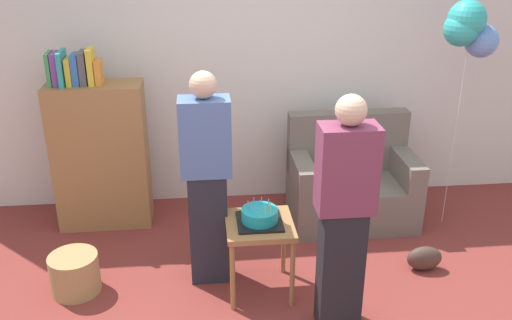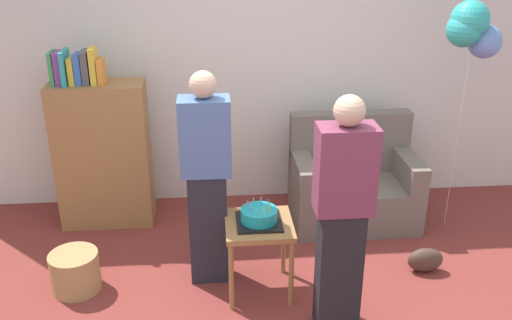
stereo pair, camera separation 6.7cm
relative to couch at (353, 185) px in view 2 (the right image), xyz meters
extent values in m
cube|color=silver|center=(-0.82, 0.60, 1.01)|extent=(6.00, 0.10, 2.70)
cube|color=#6B6056|center=(0.00, -0.06, -0.14)|extent=(1.10, 0.70, 0.40)
cube|color=#6B6056|center=(0.00, 0.21, 0.34)|extent=(1.10, 0.16, 0.56)
cube|color=#6B6056|center=(-0.47, -0.06, 0.18)|extent=(0.16, 0.70, 0.24)
cube|color=#6B6056|center=(0.47, -0.06, 0.18)|extent=(0.16, 0.70, 0.24)
cube|color=olive|center=(-2.22, 0.14, 0.31)|extent=(0.80, 0.36, 1.30)
cube|color=#38934C|center=(-2.54, 0.14, 1.10)|extent=(0.03, 0.19, 0.27)
cube|color=#7F3D93|center=(-2.49, 0.14, 1.10)|extent=(0.05, 0.18, 0.27)
cube|color=teal|center=(-2.44, 0.14, 1.10)|extent=(0.04, 0.26, 0.28)
cube|color=gold|center=(-2.39, 0.14, 1.07)|extent=(0.05, 0.18, 0.22)
cube|color=#3366B7|center=(-2.34, 0.14, 1.09)|extent=(0.05, 0.17, 0.26)
cube|color=#4C4C51|center=(-2.27, 0.14, 1.10)|extent=(0.05, 0.18, 0.28)
cube|color=gold|center=(-2.21, 0.14, 1.11)|extent=(0.05, 0.19, 0.30)
cube|color=orange|center=(-2.16, 0.14, 1.06)|extent=(0.05, 0.17, 0.20)
cube|color=olive|center=(-0.95, -1.02, 0.21)|extent=(0.48, 0.48, 0.04)
cylinder|color=olive|center=(-1.16, -1.23, -0.07)|extent=(0.04, 0.04, 0.53)
cylinder|color=olive|center=(-0.74, -1.23, -0.07)|extent=(0.04, 0.04, 0.53)
cylinder|color=olive|center=(-1.16, -0.81, -0.07)|extent=(0.04, 0.04, 0.53)
cylinder|color=olive|center=(-0.74, -0.81, -0.07)|extent=(0.04, 0.04, 0.53)
cube|color=black|center=(-0.95, -1.02, 0.24)|extent=(0.32, 0.32, 0.02)
cylinder|color=teal|center=(-0.95, -1.02, 0.29)|extent=(0.26, 0.26, 0.09)
cylinder|color=#F2CC4C|center=(-0.87, -1.03, 0.37)|extent=(0.01, 0.01, 0.06)
cylinder|color=#66B2E5|center=(-0.88, -0.97, 0.36)|extent=(0.01, 0.01, 0.05)
cylinder|color=#66B2E5|center=(-0.92, -0.95, 0.37)|extent=(0.01, 0.01, 0.06)
cylinder|color=#66B2E5|center=(-0.98, -0.94, 0.36)|extent=(0.01, 0.01, 0.05)
cylinder|color=#EA668C|center=(-1.02, -0.98, 0.36)|extent=(0.01, 0.01, 0.05)
cylinder|color=#66B2E5|center=(-1.01, -1.02, 0.37)|extent=(0.01, 0.01, 0.06)
cylinder|color=#66B2E5|center=(-1.00, -1.06, 0.37)|extent=(0.01, 0.01, 0.06)
cylinder|color=#66B2E5|center=(-0.97, -1.11, 0.37)|extent=(0.01, 0.01, 0.05)
cylinder|color=#F2CC4C|center=(-0.92, -1.09, 0.37)|extent=(0.01, 0.01, 0.06)
cylinder|color=#F2CC4C|center=(-0.88, -1.08, 0.37)|extent=(0.01, 0.01, 0.06)
cube|color=#23232D|center=(-1.31, -0.82, 0.10)|extent=(0.28, 0.20, 0.88)
cube|color=#4C6BA3|center=(-1.31, -0.82, 0.82)|extent=(0.36, 0.22, 0.56)
sphere|color=#D1A889|center=(-1.31, -0.82, 1.19)|extent=(0.19, 0.19, 0.19)
cube|color=black|center=(-0.46, -1.46, 0.10)|extent=(0.28, 0.20, 0.88)
cube|color=#75334C|center=(-0.46, -1.46, 0.82)|extent=(0.36, 0.22, 0.56)
sphere|color=#D1A889|center=(-0.46, -1.46, 1.19)|extent=(0.19, 0.19, 0.19)
cylinder|color=#A88451|center=(-2.31, -0.90, -0.19)|extent=(0.36, 0.36, 0.30)
ellipsoid|color=#473328|center=(0.38, -0.89, -0.24)|extent=(0.28, 0.14, 0.20)
cylinder|color=silver|center=(0.83, -0.18, 0.50)|extent=(0.00, 0.00, 1.67)
sphere|color=#668ED6|center=(0.93, -0.20, 1.32)|extent=(0.27, 0.27, 0.27)
sphere|color=#2DADA8|center=(0.73, -0.23, 1.42)|extent=(0.28, 0.28, 0.28)
sphere|color=#2DADA8|center=(0.77, -0.22, 1.50)|extent=(0.30, 0.30, 0.30)
camera|label=1|loc=(-1.32, -4.48, 2.21)|focal=39.25mm
camera|label=2|loc=(-1.26, -4.49, 2.21)|focal=39.25mm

